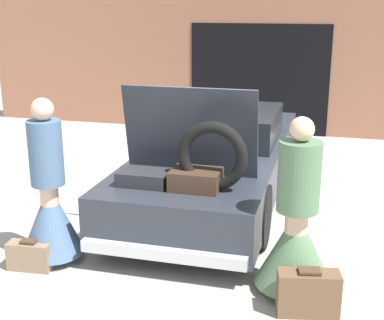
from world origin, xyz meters
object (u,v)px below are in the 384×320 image
car (217,158)px  suitcase_beside_right_person (308,293)px  person_right (296,233)px  person_left (50,205)px  suitcase_beside_left_person (30,256)px

car → suitcase_beside_right_person: size_ratio=8.71×
person_right → person_left: bearing=96.8°
car → suitcase_beside_left_person: car is taller
car → person_right: size_ratio=2.94×
suitcase_beside_left_person → person_right: bearing=5.7°
suitcase_beside_left_person → suitcase_beside_right_person: bearing=-2.1°
person_right → suitcase_beside_left_person: (-2.60, -0.26, -0.44)m
car → person_left: 2.62m
suitcase_beside_left_person → person_left: bearing=66.2°
person_right → suitcase_beside_left_person: bearing=102.6°
person_right → suitcase_beside_left_person: person_right is taller
person_left → person_right: size_ratio=1.03×
person_right → suitcase_beside_left_person: size_ratio=3.64×
person_left → suitcase_beside_right_person: size_ratio=3.05×
person_left → person_right: bearing=94.3°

